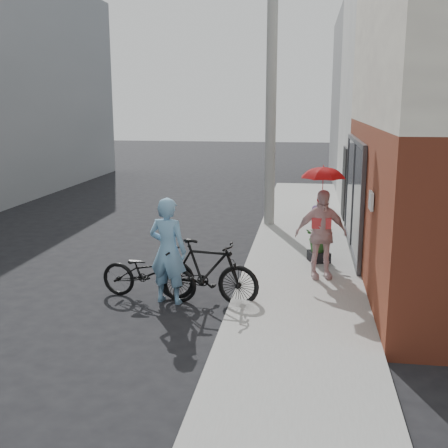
% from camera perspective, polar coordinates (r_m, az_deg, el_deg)
% --- Properties ---
extents(ground, '(80.00, 80.00, 0.00)m').
position_cam_1_polar(ground, '(10.03, -4.17, -7.66)').
color(ground, black).
rests_on(ground, ground).
extents(sidewalk, '(2.20, 24.00, 0.12)m').
position_cam_1_polar(sidewalk, '(11.68, 8.13, -4.52)').
color(sidewalk, gray).
rests_on(sidewalk, ground).
extents(curb, '(0.12, 24.00, 0.12)m').
position_cam_1_polar(curb, '(11.74, 2.45, -4.32)').
color(curb, '#9E9E99').
rests_on(curb, ground).
extents(east_building_far, '(8.00, 8.00, 7.00)m').
position_cam_1_polar(east_building_far, '(25.70, 20.33, 11.75)').
color(east_building_far, gray).
rests_on(east_building_far, ground).
extents(utility_pole, '(0.28, 0.28, 7.00)m').
position_cam_1_polar(utility_pole, '(15.22, 4.81, 12.58)').
color(utility_pole, '#9E9E99').
rests_on(utility_pole, ground).
extents(officer, '(0.75, 0.57, 1.85)m').
position_cam_1_polar(officer, '(9.65, -5.71, -2.72)').
color(officer, '#74A8CF').
rests_on(officer, ground).
extents(bike_left, '(1.87, 0.90, 0.94)m').
position_cam_1_polar(bike_left, '(10.00, -7.65, -4.94)').
color(bike_left, black).
rests_on(bike_left, ground).
extents(bike_right, '(1.92, 0.78, 1.12)m').
position_cam_1_polar(bike_right, '(9.68, -1.80, -4.86)').
color(bike_right, black).
rests_on(bike_right, ground).
extents(kimono_woman, '(1.07, 0.65, 1.70)m').
position_cam_1_polar(kimono_woman, '(10.77, 9.82, -1.01)').
color(kimono_woman, beige).
rests_on(kimono_woman, sidewalk).
extents(parasol, '(0.80, 0.80, 0.71)m').
position_cam_1_polar(parasol, '(10.56, 10.06, 5.36)').
color(parasol, red).
rests_on(parasol, kimono_woman).
extents(planter, '(0.51, 0.51, 0.21)m').
position_cam_1_polar(planter, '(12.02, 9.61, -3.26)').
color(planter, black).
rests_on(planter, sidewalk).
extents(potted_plant, '(0.58, 0.50, 0.64)m').
position_cam_1_polar(potted_plant, '(11.91, 9.68, -1.29)').
color(potted_plant, '#2F6628').
rests_on(potted_plant, planter).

